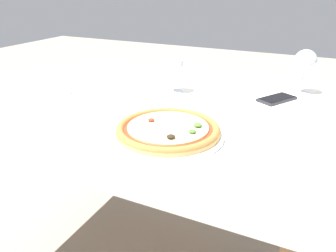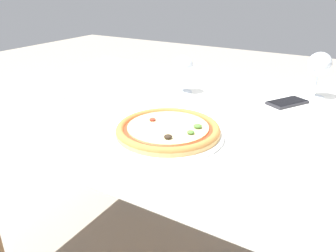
{
  "view_description": "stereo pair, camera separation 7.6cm",
  "coord_description": "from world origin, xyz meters",
  "px_view_note": "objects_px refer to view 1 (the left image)",
  "views": [
    {
      "loc": [
        0.53,
        -0.96,
        1.14
      ],
      "look_at": [
        0.18,
        -0.21,
        0.78
      ],
      "focal_mm": 35.0,
      "sensor_mm": 36.0,
      "label": 1
    },
    {
      "loc": [
        0.6,
        -0.92,
        1.14
      ],
      "look_at": [
        0.18,
        -0.21,
        0.78
      ],
      "focal_mm": 35.0,
      "sensor_mm": 36.0,
      "label": 2
    }
  ],
  "objects_px": {
    "wine_glass_far_right": "(173,67)",
    "wine_glass_far_left": "(305,62)",
    "fork": "(64,95)",
    "pizza_plate": "(168,130)",
    "dining_table": "(148,126)",
    "cell_phone": "(277,99)"
  },
  "relations": [
    {
      "from": "dining_table",
      "to": "wine_glass_far_right",
      "type": "xyz_separation_m",
      "value": [
        0.03,
        0.16,
        0.18
      ]
    },
    {
      "from": "dining_table",
      "to": "pizza_plate",
      "type": "bearing_deg",
      "value": -49.5
    },
    {
      "from": "cell_phone",
      "to": "fork",
      "type": "bearing_deg",
      "value": -158.15
    },
    {
      "from": "wine_glass_far_right",
      "to": "wine_glass_far_left",
      "type": "bearing_deg",
      "value": 23.63
    },
    {
      "from": "pizza_plate",
      "to": "wine_glass_far_right",
      "type": "relative_size",
      "value": 2.19
    },
    {
      "from": "cell_phone",
      "to": "wine_glass_far_right",
      "type": "bearing_deg",
      "value": -169.1
    },
    {
      "from": "fork",
      "to": "wine_glass_far_left",
      "type": "distance_m",
      "value": 0.91
    },
    {
      "from": "dining_table",
      "to": "fork",
      "type": "bearing_deg",
      "value": -169.08
    },
    {
      "from": "dining_table",
      "to": "pizza_plate",
      "type": "distance_m",
      "value": 0.29
    },
    {
      "from": "wine_glass_far_right",
      "to": "cell_phone",
      "type": "bearing_deg",
      "value": 10.9
    },
    {
      "from": "dining_table",
      "to": "wine_glass_far_left",
      "type": "distance_m",
      "value": 0.63
    },
    {
      "from": "pizza_plate",
      "to": "wine_glass_far_right",
      "type": "xyz_separation_m",
      "value": [
        -0.15,
        0.37,
        0.08
      ]
    },
    {
      "from": "wine_glass_far_left",
      "to": "wine_glass_far_right",
      "type": "height_order",
      "value": "wine_glass_far_left"
    },
    {
      "from": "pizza_plate",
      "to": "cell_phone",
      "type": "xyz_separation_m",
      "value": [
        0.23,
        0.44,
        -0.01
      ]
    },
    {
      "from": "wine_glass_far_right",
      "to": "dining_table",
      "type": "bearing_deg",
      "value": -99.29
    },
    {
      "from": "pizza_plate",
      "to": "cell_phone",
      "type": "height_order",
      "value": "pizza_plate"
    },
    {
      "from": "dining_table",
      "to": "wine_glass_far_right",
      "type": "distance_m",
      "value": 0.24
    },
    {
      "from": "fork",
      "to": "wine_glass_far_right",
      "type": "xyz_separation_m",
      "value": [
        0.35,
        0.22,
        0.1
      ]
    },
    {
      "from": "wine_glass_far_right",
      "to": "cell_phone",
      "type": "height_order",
      "value": "wine_glass_far_right"
    },
    {
      "from": "fork",
      "to": "cell_phone",
      "type": "height_order",
      "value": "cell_phone"
    },
    {
      "from": "dining_table",
      "to": "wine_glass_far_right",
      "type": "relative_size",
      "value": 9.23
    },
    {
      "from": "dining_table",
      "to": "cell_phone",
      "type": "distance_m",
      "value": 0.48
    }
  ]
}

